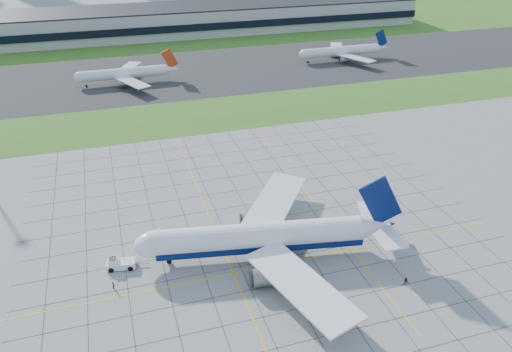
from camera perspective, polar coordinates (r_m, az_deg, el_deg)
The scene contains 12 objects.
ground at distance 112.48m, azimuth 2.15°, elevation -9.51°, with size 1400.00×1400.00×0.00m, color #9E9E99.
grass_median at distance 189.03m, azimuth -6.96°, elevation 6.82°, with size 700.00×35.00×0.04m, color #3B6B1E.
asphalt_taxiway at distance 240.44m, azimuth -9.57°, elevation 11.40°, with size 700.00×75.00×0.04m, color #383838.
grass_far at distance 346.59m, azimuth -12.51°, elevation 16.36°, with size 700.00×145.00×0.04m, color #3B6B1E.
apron_markings at distance 121.01m, azimuth 0.60°, elevation -6.38°, with size 120.00×130.00×0.03m.
terminal at distance 326.75m, azimuth -4.85°, elevation 17.60°, with size 260.00×43.00×15.80m.
airliner at distance 110.38m, azimuth 0.69°, elevation -7.02°, with size 58.90×59.18×18.67m.
pushback_tug at distance 113.44m, azimuth -15.32°, elevation -9.61°, with size 9.08×4.01×2.49m.
crew_near at distance 108.31m, azimuth -15.97°, elevation -11.95°, with size 0.66×0.44×1.82m, color black.
crew_far at distance 109.64m, azimuth 16.75°, elevation -11.47°, with size 0.94×0.74×1.94m, color #28261B.
distant_jet_1 at distance 230.49m, azimuth -14.73°, elevation 11.28°, with size 42.69×42.66×14.08m.
distant_jet_2 at distance 263.50m, azimuth 9.79°, elevation 13.89°, with size 46.22×42.66×14.08m.
Camera 1 is at (-30.44, -83.24, 69.26)m, focal length 35.00 mm.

